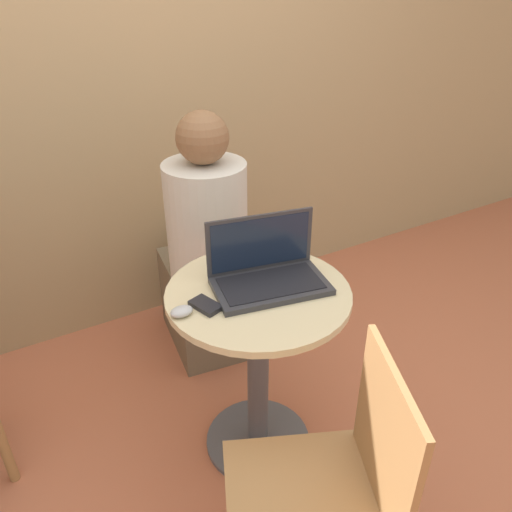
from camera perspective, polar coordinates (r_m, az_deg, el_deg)
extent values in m
plane|color=#B26042|center=(2.12, 0.21, -20.36)|extent=(12.00, 12.00, 0.00)
cube|color=tan|center=(2.41, -14.12, 21.03)|extent=(7.00, 0.05, 2.60)
cylinder|color=#4C4C51|center=(2.12, 0.21, -20.19)|extent=(0.41, 0.41, 0.02)
cylinder|color=#4C4C51|center=(1.86, 0.23, -13.29)|extent=(0.08, 0.08, 0.67)
cylinder|color=beige|center=(1.65, 0.26, -4.33)|extent=(0.61, 0.61, 0.02)
cube|color=#2D2D33|center=(1.64, 1.68, -3.45)|extent=(0.41, 0.28, 0.02)
cube|color=black|center=(1.64, 1.69, -3.11)|extent=(0.35, 0.23, 0.00)
cube|color=#2D2D33|center=(1.67, 0.47, 1.60)|extent=(0.37, 0.08, 0.20)
cube|color=#141E33|center=(1.67, 0.53, 1.51)|extent=(0.34, 0.07, 0.18)
cube|color=black|center=(1.56, -5.79, -5.63)|extent=(0.09, 0.11, 0.02)
ellipsoid|color=#B2B2B7|center=(1.54, -8.57, -6.19)|extent=(0.07, 0.05, 0.03)
cylinder|color=#9E7042|center=(1.71, -2.72, -25.91)|extent=(0.04, 0.04, 0.43)
cylinder|color=#9E7042|center=(1.75, 10.17, -24.55)|extent=(0.04, 0.04, 0.43)
cube|color=#9E7042|center=(1.44, 5.47, -25.96)|extent=(0.53, 0.53, 0.02)
cube|color=#9E7042|center=(1.32, 14.60, -19.42)|extent=(0.17, 0.34, 0.40)
cube|color=brown|center=(2.47, -5.92, -5.37)|extent=(0.39, 0.52, 0.44)
cylinder|color=beige|center=(2.12, -5.62, 3.66)|extent=(0.34, 0.34, 0.53)
sphere|color=brown|center=(1.99, -6.15, 13.30)|extent=(0.21, 0.21, 0.21)
cylinder|color=#9E7042|center=(2.06, -27.14, -18.10)|extent=(0.04, 0.04, 0.42)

